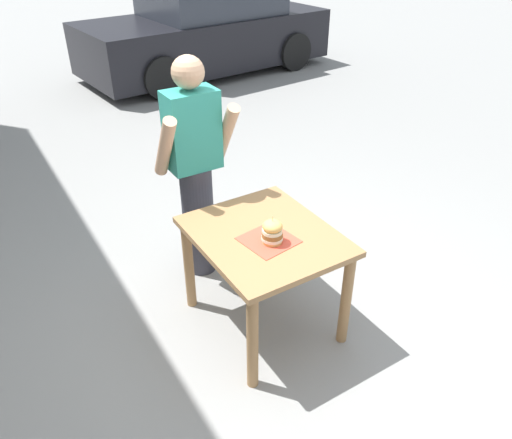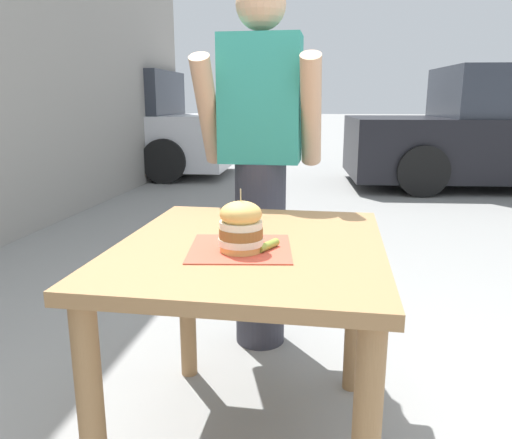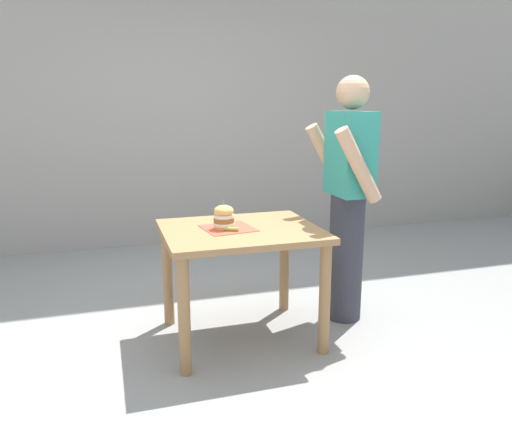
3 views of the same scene
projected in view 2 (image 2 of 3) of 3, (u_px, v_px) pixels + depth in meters
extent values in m
cube|color=#9E7247|center=(251.00, 248.00, 1.58)|extent=(0.82, 0.97, 0.04)
cylinder|color=#9E7247|center=(92.00, 424.00, 1.31)|extent=(0.07, 0.07, 0.70)
cylinder|color=#9E7247|center=(187.00, 299.00, 2.13)|extent=(0.07, 0.07, 0.70)
cylinder|color=#9E7247|center=(354.00, 310.00, 2.02)|extent=(0.07, 0.07, 0.70)
cube|color=#D64C38|center=(240.00, 248.00, 1.50)|extent=(0.34, 0.34, 0.00)
cylinder|color=#E5B25B|center=(241.00, 247.00, 1.47)|extent=(0.12, 0.12, 0.02)
cylinder|color=silver|center=(241.00, 241.00, 1.46)|extent=(0.13, 0.13, 0.02)
cylinder|color=brown|center=(241.00, 233.00, 1.46)|extent=(0.13, 0.13, 0.03)
cylinder|color=silver|center=(241.00, 225.00, 1.45)|extent=(0.13, 0.13, 0.02)
ellipsoid|color=#E5B25B|center=(241.00, 214.00, 1.45)|extent=(0.12, 0.12, 0.07)
cylinder|color=#D1B77F|center=(241.00, 198.00, 1.43)|extent=(0.00, 0.00, 0.05)
cylinder|color=#8EA83D|center=(268.00, 245.00, 1.48)|extent=(0.06, 0.09, 0.02)
cylinder|color=#33333D|center=(260.00, 255.00, 2.41)|extent=(0.24, 0.24, 0.90)
cube|color=teal|center=(261.00, 100.00, 2.24)|extent=(0.36, 0.22, 0.56)
sphere|color=tan|center=(261.00, 4.00, 2.15)|extent=(0.22, 0.22, 0.22)
cylinder|color=tan|center=(208.00, 111.00, 2.23)|extent=(0.09, 0.34, 0.50)
cylinder|color=tan|center=(311.00, 112.00, 2.16)|extent=(0.09, 0.34, 0.50)
cube|color=black|center=(505.00, 147.00, 6.80)|extent=(4.34, 2.09, 0.80)
cylinder|color=black|center=(422.00, 171.00, 6.15)|extent=(0.66, 0.28, 0.64)
cylinder|color=black|center=(395.00, 156.00, 7.72)|extent=(0.66, 0.28, 0.64)
cube|color=silver|center=(101.00, 140.00, 8.02)|extent=(4.26, 1.86, 0.80)
cube|color=#2D333D|center=(107.00, 93.00, 7.83)|extent=(2.16, 1.64, 0.66)
cylinder|color=black|center=(52.00, 148.00, 9.01)|extent=(0.65, 0.24, 0.64)
cylinder|color=black|center=(165.00, 161.00, 7.14)|extent=(0.65, 0.24, 0.64)
cylinder|color=black|center=(193.00, 150.00, 8.70)|extent=(0.65, 0.24, 0.64)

